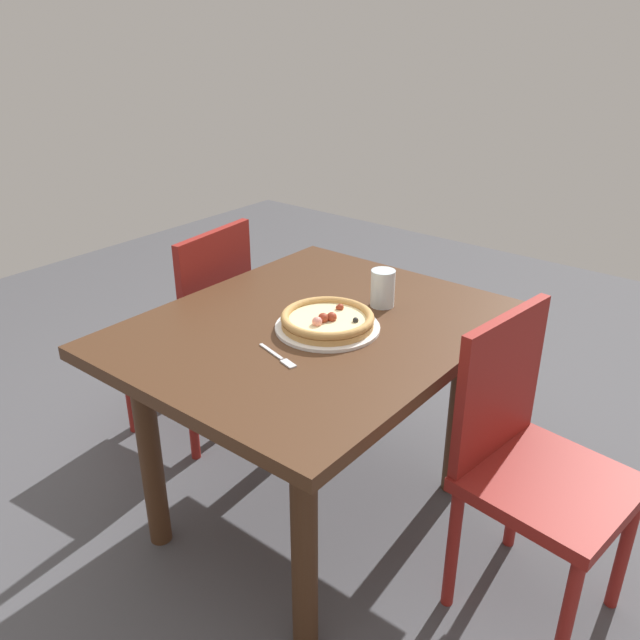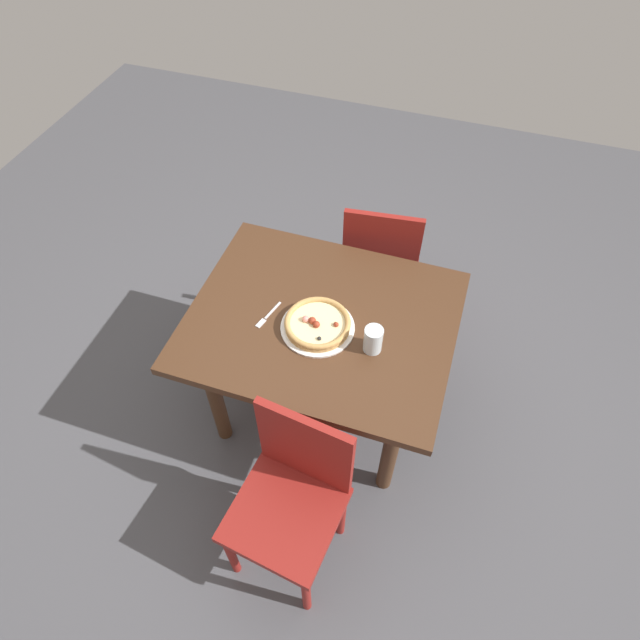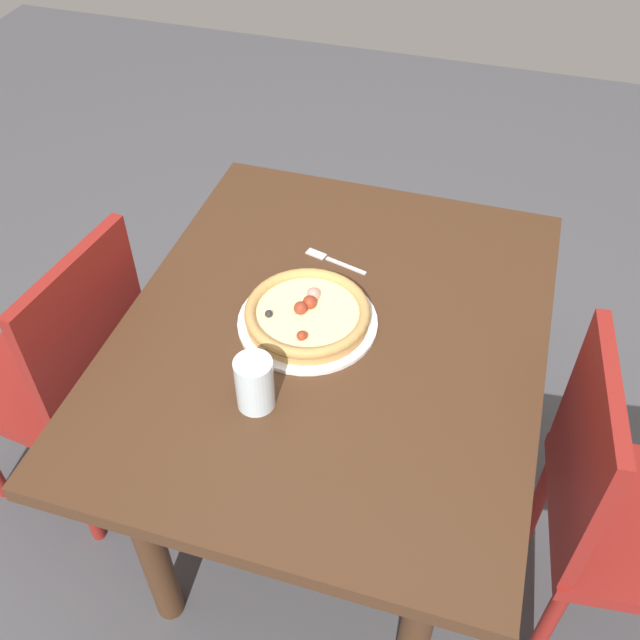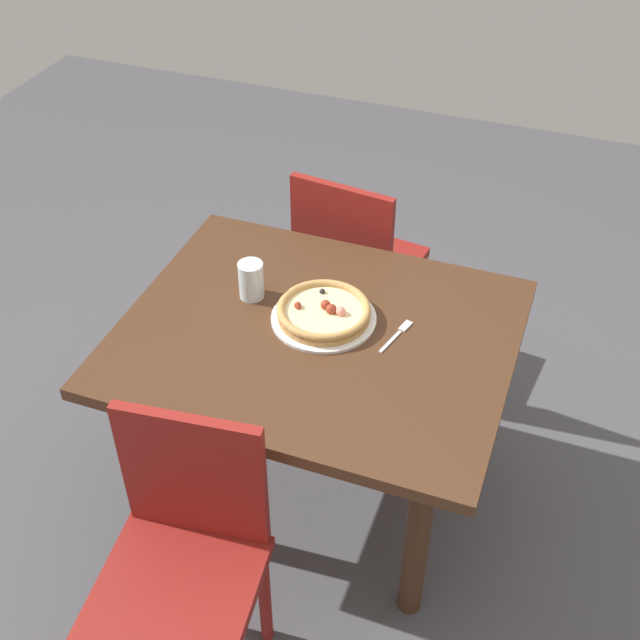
{
  "view_description": "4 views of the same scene",
  "coord_description": "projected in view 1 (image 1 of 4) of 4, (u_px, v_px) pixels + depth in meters",
  "views": [
    {
      "loc": [
        1.37,
        1.13,
        1.57
      ],
      "look_at": [
        -0.0,
        0.03,
        0.75
      ],
      "focal_mm": 36.65,
      "sensor_mm": 36.0,
      "label": 1
    },
    {
      "loc": [
        -0.45,
        1.39,
        2.51
      ],
      "look_at": [
        -0.0,
        0.03,
        0.75
      ],
      "focal_mm": 30.42,
      "sensor_mm": 36.0,
      "label": 2
    },
    {
      "loc": [
        -1.07,
        -0.29,
        1.85
      ],
      "look_at": [
        -0.0,
        0.03,
        0.75
      ],
      "focal_mm": 40.25,
      "sensor_mm": 36.0,
      "label": 3
    },
    {
      "loc": [
        0.63,
        -1.69,
        2.28
      ],
      "look_at": [
        -0.0,
        0.03,
        0.75
      ],
      "focal_mm": 46.12,
      "sensor_mm": 36.0,
      "label": 4
    }
  ],
  "objects": [
    {
      "name": "ground_plane",
      "position": [
        313.0,
        511.0,
        2.28
      ],
      "size": [
        6.0,
        6.0,
        0.0
      ],
      "primitive_type": "plane",
      "color": "#4C4C51"
    },
    {
      "name": "dining_table",
      "position": [
        312.0,
        355.0,
        2.01
      ],
      "size": [
        1.13,
        0.92,
        0.73
      ],
      "color": "#472B19",
      "rests_on": "ground"
    },
    {
      "name": "chair_near",
      "position": [
        196.0,
        324.0,
        2.53
      ],
      "size": [
        0.44,
        0.44,
        0.87
      ],
      "rotation": [
        0.0,
        0.0,
        3.26
      ],
      "color": "maroon",
      "rests_on": "ground"
    },
    {
      "name": "chair_far",
      "position": [
        530.0,
        460.0,
        1.76
      ],
      "size": [
        0.45,
        0.45,
        0.87
      ],
      "rotation": [
        0.0,
        0.0,
        -0.12
      ],
      "color": "maroon",
      "rests_on": "ground"
    },
    {
      "name": "plate",
      "position": [
        328.0,
        327.0,
        1.93
      ],
      "size": [
        0.31,
        0.31,
        0.01
      ],
      "primitive_type": "cylinder",
      "color": "white",
      "rests_on": "dining_table"
    },
    {
      "name": "pizza",
      "position": [
        328.0,
        319.0,
        1.92
      ],
      "size": [
        0.28,
        0.28,
        0.05
      ],
      "color": "tan",
      "rests_on": "plate"
    },
    {
      "name": "fork",
      "position": [
        280.0,
        357.0,
        1.77
      ],
      "size": [
        0.06,
        0.16,
        0.0
      ],
      "rotation": [
        0.0,
        0.0,
        1.31
      ],
      "color": "silver",
      "rests_on": "dining_table"
    },
    {
      "name": "drinking_glass",
      "position": [
        383.0,
        288.0,
        2.06
      ],
      "size": [
        0.08,
        0.08,
        0.12
      ],
      "primitive_type": "cylinder",
      "color": "silver",
      "rests_on": "dining_table"
    }
  ]
}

